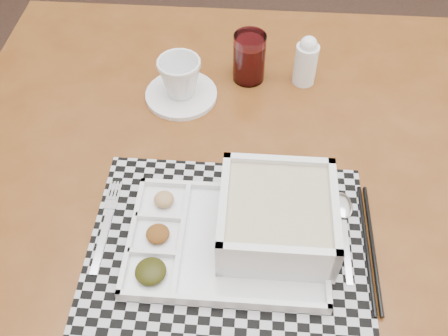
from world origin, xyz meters
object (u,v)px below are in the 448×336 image
Objects in this scene: serving_tray at (262,224)px; cup at (180,77)px; juice_glass at (249,59)px; creamer_bottle at (306,61)px; dining_table at (232,210)px.

cup is (-0.15, 0.34, 0.01)m from serving_tray.
juice_glass is (-0.01, 0.41, 0.01)m from serving_tray.
creamer_bottle is at bearing -5.42° from juice_glass.
creamer_bottle is at bearing 61.06° from dining_table.
creamer_bottle is (0.26, 0.05, 0.00)m from cup.
creamer_bottle is (0.12, -0.01, 0.00)m from juice_glass.
serving_tray is at bearing -68.29° from dining_table.
juice_glass reaches higher than dining_table.
dining_table is 13.37× the size of cup.
serving_tray is at bearing -57.66° from cup.
dining_table is at bearing 111.71° from serving_tray.
dining_table is at bearing -56.66° from cup.
juice_glass is at bearing 31.84° from cup.
juice_glass is 0.12m from creamer_bottle.
juice_glass is 0.95× the size of creamer_bottle.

